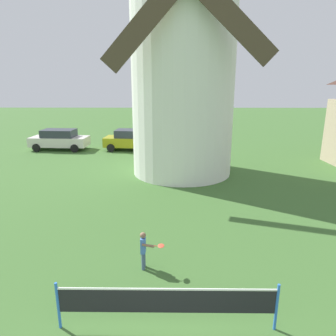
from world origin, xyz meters
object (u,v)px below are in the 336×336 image
at_px(tennis_net, 167,301).
at_px(parked_car_cream, 59,139).
at_px(player_far, 144,248).
at_px(parked_car_mustard, 131,140).
at_px(windmill, 183,47).

relative_size(tennis_net, parked_car_cream, 1.05).
distance_m(tennis_net, parked_car_cream, 19.77).
bearing_deg(player_far, parked_car_mustard, 98.59).
xyz_separation_m(windmill, parked_car_mustard, (-3.71, 5.98, -6.01)).
bearing_deg(parked_car_cream, windmill, -33.27).
bearing_deg(windmill, tennis_net, -93.33).
distance_m(windmill, tennis_net, 13.33).
height_order(tennis_net, parked_car_cream, parked_car_cream).
distance_m(windmill, parked_car_cream, 12.53).
relative_size(windmill, parked_car_mustard, 3.27).
relative_size(tennis_net, parked_car_mustard, 1.13).
xyz_separation_m(tennis_net, parked_car_cream, (-8.50, 17.84, 0.13)).
relative_size(tennis_net, player_far, 4.19).
bearing_deg(tennis_net, parked_car_cream, 115.48).
relative_size(windmill, parked_car_cream, 3.04).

